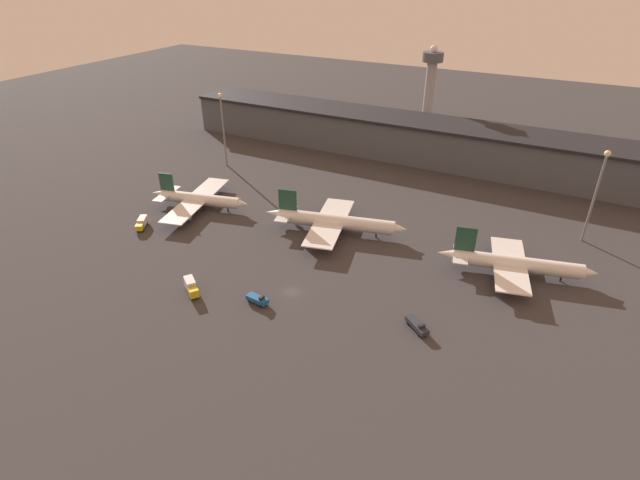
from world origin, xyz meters
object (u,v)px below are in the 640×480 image
Objects in this scene: airplane_0 at (199,199)px; service_vehicle_3 at (191,286)px; service_vehicle_1 at (142,223)px; service_vehicle_2 at (258,299)px; control_tower at (430,87)px; airplane_2 at (515,264)px; service_vehicle_0 at (417,325)px; airplane_1 at (334,222)px.

airplane_0 is 5.42× the size of service_vehicle_3.
service_vehicle_1 is at bearing -172.17° from service_vehicle_3.
airplane_0 is at bearing 149.15° from service_vehicle_2.
service_vehicle_3 is 148.69m from control_tower.
service_vehicle_0 is (-15.72, -33.92, -2.26)m from airplane_2.
airplane_0 is 0.84× the size of airplane_1.
airplane_2 reaches higher than airplane_0.
control_tower is (-2.45, 100.51, 20.51)m from airplane_1.
airplane_2 is 68.82m from service_vehicle_2.
control_tower is (-1.94, 142.11, 22.93)m from service_vehicle_2.
service_vehicle_2 is at bearing -154.87° from airplane_2.
service_vehicle_2 is (54.77, -16.18, -0.41)m from service_vehicle_1.
airplane_0 is 5.50× the size of service_vehicle_0.
airplane_1 is at bearing 104.87° from service_vehicle_3.
service_vehicle_1 is 1.23× the size of service_vehicle_2.
service_vehicle_3 is (37.31, -20.27, 0.30)m from service_vehicle_1.
service_vehicle_2 is (-38.14, -8.86, 0.04)m from service_vehicle_0.
service_vehicle_2 is at bearing -50.10° from airplane_0.
airplane_0 reaches higher than service_vehicle_3.
airplane_1 reaches higher than service_vehicle_0.
airplane_1 is at bearing 84.87° from service_vehicle_1.
airplane_0 is at bearing -113.31° from control_tower.
service_vehicle_2 is at bearing 43.72° from service_vehicle_1.
airplane_1 is 1.07× the size of control_tower.
airplane_0 is 20.80m from service_vehicle_1.
service_vehicle_1 is 57.12m from service_vehicle_2.
control_tower reaches higher than service_vehicle_1.
airplane_1 is 6.51× the size of service_vehicle_0.
control_tower reaches higher than service_vehicle_3.
service_vehicle_0 is 39.16m from service_vehicle_2.
airplane_2 is 5.90× the size of service_vehicle_3.
service_vehicle_0 is (37.64, -32.74, -2.46)m from airplane_1.
service_vehicle_3 is (-17.97, -45.69, -1.71)m from airplane_1.
airplane_1 is at bearing 167.94° from airplane_2.
service_vehicle_0 is at bearing -73.26° from control_tower.
airplane_1 is at bearing -88.60° from control_tower.
service_vehicle_3 reaches higher than service_vehicle_0.
airplane_0 reaches higher than service_vehicle_0.
service_vehicle_1 is at bearing -179.57° from airplane_2.
airplane_1 is (48.29, 5.90, 0.46)m from airplane_0.
service_vehicle_2 is (-53.86, -42.78, -2.22)m from airplane_2.
airplane_0 reaches higher than service_vehicle_2.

